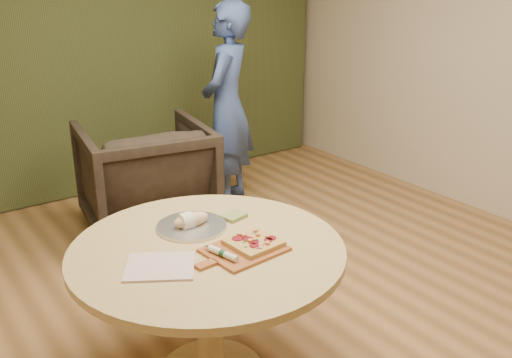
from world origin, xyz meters
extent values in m
cube|color=olive|center=(0.00, 0.00, -0.01)|extent=(5.00, 6.00, 0.02)
cube|color=#C0AE91|center=(0.00, 3.01, 1.40)|extent=(5.00, 0.02, 2.80)
cube|color=#2C3417|center=(0.00, 2.90, 1.40)|extent=(4.80, 0.14, 2.78)
cylinder|color=tan|center=(-0.55, 0.01, 0.35)|extent=(0.13, 0.13, 0.68)
cylinder|color=tan|center=(-0.55, 0.01, 0.73)|extent=(1.31, 1.31, 0.04)
cube|color=#995027|center=(-0.43, -0.14, 0.76)|extent=(0.37, 0.31, 0.01)
cube|color=#995027|center=(-0.65, -0.16, 0.76)|extent=(0.10, 0.06, 0.01)
cube|color=tan|center=(-0.37, -0.13, 0.78)|extent=(0.24, 0.24, 0.02)
cylinder|color=maroon|center=(-0.29, -0.16, 0.79)|extent=(0.05, 0.05, 0.00)
cylinder|color=maroon|center=(-0.40, -0.18, 0.79)|extent=(0.05, 0.05, 0.00)
cylinder|color=maroon|center=(-0.42, -0.07, 0.79)|extent=(0.06, 0.06, 0.00)
cylinder|color=maroon|center=(-0.39, -0.11, 0.79)|extent=(0.05, 0.05, 0.00)
cylinder|color=maroon|center=(-0.32, -0.17, 0.79)|extent=(0.04, 0.04, 0.00)
cylinder|color=maroon|center=(-0.38, -0.15, 0.79)|extent=(0.05, 0.05, 0.00)
cube|color=#E39455|center=(-0.31, -0.06, 0.79)|extent=(0.02, 0.02, 0.01)
cube|color=#E39455|center=(-0.30, -0.15, 0.79)|extent=(0.03, 0.03, 0.01)
cube|color=#E39455|center=(-0.40, -0.05, 0.79)|extent=(0.02, 0.02, 0.01)
cube|color=#E39455|center=(-0.39, -0.14, 0.79)|extent=(0.02, 0.02, 0.01)
cube|color=#E39455|center=(-0.33, -0.10, 0.79)|extent=(0.02, 0.02, 0.01)
cube|color=#E39455|center=(-0.34, -0.20, 0.79)|extent=(0.02, 0.02, 0.01)
cube|color=#E39455|center=(-0.39, -0.07, 0.79)|extent=(0.02, 0.02, 0.01)
cube|color=#1B6914|center=(-0.42, -0.12, 0.79)|extent=(0.01, 0.01, 0.00)
cube|color=#1B6914|center=(-0.44, -0.17, 0.79)|extent=(0.01, 0.01, 0.00)
cube|color=#1B6914|center=(-0.40, -0.07, 0.79)|extent=(0.01, 0.01, 0.00)
cube|color=#1B6914|center=(-0.38, -0.15, 0.79)|extent=(0.01, 0.01, 0.00)
cube|color=#1B6914|center=(-0.44, -0.06, 0.79)|extent=(0.01, 0.01, 0.00)
cube|color=#1B6914|center=(-0.32, -0.07, 0.79)|extent=(0.01, 0.01, 0.00)
cube|color=#1B6914|center=(-0.35, -0.13, 0.79)|extent=(0.01, 0.01, 0.00)
cube|color=#95456E|center=(-0.36, -0.19, 0.79)|extent=(0.03, 0.02, 0.00)
cube|color=#95456E|center=(-0.40, -0.21, 0.79)|extent=(0.03, 0.02, 0.00)
cube|color=#95456E|center=(-0.33, -0.06, 0.79)|extent=(0.02, 0.03, 0.00)
cube|color=#95456E|center=(-0.36, -0.14, 0.79)|extent=(0.02, 0.03, 0.00)
cylinder|color=beige|center=(-0.55, -0.15, 0.78)|extent=(0.07, 0.17, 0.03)
cylinder|color=#194C26|center=(-0.55, -0.15, 0.78)|extent=(0.04, 0.03, 0.03)
cube|color=silver|center=(-0.58, -0.05, 0.78)|extent=(0.02, 0.04, 0.00)
cube|color=white|center=(-0.82, -0.05, 0.76)|extent=(0.39, 0.37, 0.01)
cylinder|color=silver|center=(-0.50, 0.23, 0.75)|extent=(0.35, 0.35, 0.01)
cylinder|color=silver|center=(-0.50, 0.23, 0.76)|extent=(0.36, 0.36, 0.02)
ellipsoid|color=#D8B283|center=(-0.50, 0.23, 0.79)|extent=(0.19, 0.08, 0.07)
cylinder|color=beige|center=(-0.53, 0.23, 0.79)|extent=(0.06, 0.09, 0.09)
cube|color=#5A692F|center=(-0.26, 0.21, 0.76)|extent=(0.14, 0.12, 0.02)
imported|color=black|center=(-0.04, 1.82, 0.48)|extent=(1.07, 1.02, 0.97)
imported|color=#354B85|center=(0.81, 1.94, 0.87)|extent=(0.76, 0.73, 1.74)
camera|label=1|loc=(-1.76, -2.10, 1.99)|focal=40.00mm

